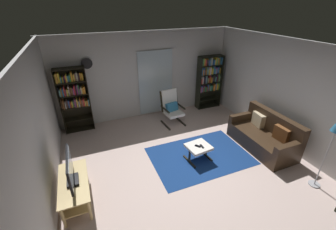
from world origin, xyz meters
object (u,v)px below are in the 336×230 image
Objects in this scene: leather_sofa at (264,136)px; tv_stand at (75,188)px; television at (70,170)px; ottoman at (198,148)px; tv_remote at (202,146)px; floor_lamp_by_sofa at (336,132)px; bookshelf_near_sofa at (209,78)px; bookshelf_near_tv at (74,96)px; wall_clock at (87,63)px; lounge_armchair at (172,107)px; cell_phone at (198,146)px.

tv_stand is at bearing -179.89° from leather_sofa.
ottoman is at bearing 4.05° from television.
leather_sofa reaches higher than tv_stand.
tv_remote is 0.09× the size of floor_lamp_by_sofa.
tv_remote is at bearing -123.86° from bookshelf_near_sofa.
television is at bearing 68.86° from tv_stand.
bookshelf_near_tv is at bearing 137.74° from tv_remote.
television reaches higher than tv_remote.
bookshelf_near_tv is at bearing 135.97° from floor_lamp_by_sofa.
television is 2.98× the size of wall_clock.
wall_clock is at bearing 143.08° from leather_sofa.
floor_lamp_by_sofa is 5.76m from wall_clock.
leather_sofa is at bearing -51.41° from lounge_armchair.
bookshelf_near_sofa is 12.69× the size of cell_phone.
tv_stand is at bearing -148.94° from bookshelf_near_sofa.
television is 0.49× the size of bookshelf_near_sofa.
cell_phone is 3.63m from wall_clock.
bookshelf_near_tv reaches higher than leather_sofa.
television is 0.85× the size of lounge_armchair.
tv_stand is 3.31m from wall_clock.
cell_phone is (2.66, 0.18, -0.32)m from television.
leather_sofa is 12.16× the size of cell_phone.
leather_sofa is at bearing -6.00° from ottoman.
floor_lamp_by_sofa is (1.80, -1.62, 0.95)m from ottoman.
ottoman is 0.11m from tv_remote.
bookshelf_near_tv is 3.68m from tv_remote.
wall_clock is (-2.01, 2.66, 1.54)m from ottoman.
tv_remote is 0.50× the size of wall_clock.
bookshelf_near_sofa is 1.04× the size of leather_sofa.
tv_remote is at bearing -47.71° from ottoman.
bookshelf_near_sofa reaches higher than tv_remote.
television is at bearing -148.98° from bookshelf_near_sofa.
wall_clock is (0.48, 0.13, 0.80)m from bookshelf_near_tv.
television reaches higher than ottoman.
tv_remote is (2.73, 0.13, -0.32)m from television.
tv_stand reaches higher than ottoman.
cell_phone is (2.66, 0.19, 0.08)m from tv_stand.
ottoman is (2.68, 0.20, 0.01)m from tv_stand.
television is at bearing -179.96° from leather_sofa.
lounge_armchair reaches higher than leather_sofa.
floor_lamp_by_sofa is (4.49, -1.43, 0.96)m from tv_stand.
tv_stand is at bearing -111.14° from television.
bookshelf_near_sofa is at bearing 31.06° from tv_stand.
leather_sofa is 2.65m from lounge_armchair.
television is 4.47m from leather_sofa.
floor_lamp_by_sofa is 5.40× the size of wall_clock.
tv_stand is 5.23m from bookshelf_near_sofa.
bookshelf_near_sofa is 12.34× the size of tv_remote.
bookshelf_near_tv is 2.74m from lounge_armchair.
wall_clock is at bearing 89.23° from cell_phone.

